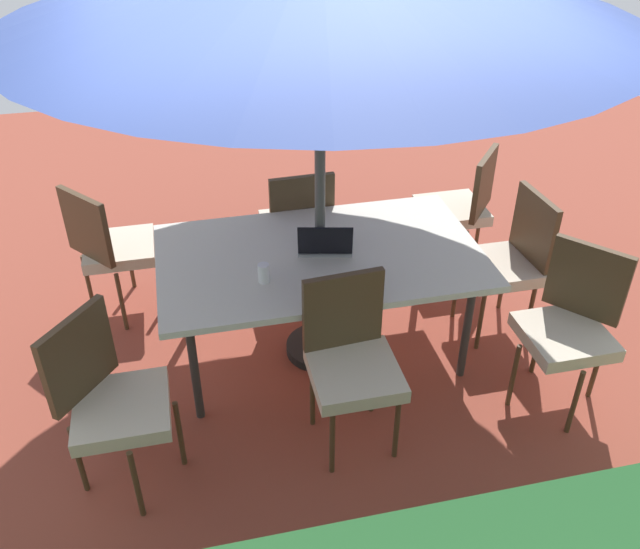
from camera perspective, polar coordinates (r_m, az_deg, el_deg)
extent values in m
cube|color=brown|center=(4.49, 0.00, -6.50)|extent=(10.00, 10.00, 0.02)
cube|color=silver|center=(4.04, 0.00, 1.53)|extent=(1.92, 1.13, 0.04)
cylinder|color=#333333|center=(4.79, 8.39, 1.46)|extent=(0.05, 0.05, 0.71)
cylinder|color=#333333|center=(4.53, -11.23, -0.99)|extent=(0.05, 0.05, 0.71)
cylinder|color=#333333|center=(4.18, 12.23, -4.53)|extent=(0.05, 0.05, 0.71)
cylinder|color=#333333|center=(3.87, -10.50, -7.87)|extent=(0.05, 0.05, 0.71)
cylinder|color=#4C4C4C|center=(3.80, 0.00, 8.04)|extent=(0.06, 0.06, 2.49)
cylinder|color=black|center=(4.46, 0.00, -6.11)|extent=(0.44, 0.44, 0.06)
cube|color=beige|center=(3.54, -16.30, -10.84)|extent=(0.46, 0.46, 0.08)
cube|color=#4C3823|center=(3.48, -19.66, -6.51)|extent=(0.30, 0.37, 0.45)
cylinder|color=#4C3823|center=(3.55, -15.16, -16.67)|extent=(0.03, 0.03, 0.45)
cylinder|color=#4C3823|center=(3.72, -11.69, -12.99)|extent=(0.03, 0.03, 0.45)
cylinder|color=#4C3823|center=(3.74, -19.60, -14.44)|extent=(0.03, 0.03, 0.45)
cylinder|color=#4C3823|center=(3.90, -16.07, -11.08)|extent=(0.03, 0.03, 0.45)
cube|color=beige|center=(4.54, 14.74, 0.61)|extent=(0.46, 0.46, 0.08)
cube|color=#4C3823|center=(4.51, 17.54, 3.82)|extent=(0.07, 0.44, 0.45)
cylinder|color=#4C3823|center=(4.73, 11.35, -1.25)|extent=(0.03, 0.03, 0.45)
cylinder|color=#4C3823|center=(4.48, 13.33, -3.79)|extent=(0.03, 0.03, 0.45)
cylinder|color=#4C3823|center=(4.89, 15.13, -0.55)|extent=(0.03, 0.03, 0.45)
cylinder|color=#4C3823|center=(4.65, 17.25, -2.96)|extent=(0.03, 0.03, 0.45)
cube|color=beige|center=(4.84, -2.04, 4.06)|extent=(0.46, 0.46, 0.08)
cube|color=#4C3823|center=(4.53, -1.50, 5.68)|extent=(0.44, 0.06, 0.45)
cylinder|color=#4C3823|center=(5.16, -0.49, 2.73)|extent=(0.03, 0.03, 0.45)
cylinder|color=#4C3823|center=(5.10, -4.42, 2.19)|extent=(0.03, 0.03, 0.45)
cylinder|color=#4C3823|center=(4.87, 0.57, 0.61)|extent=(0.03, 0.03, 0.45)
cylinder|color=#4C3823|center=(4.80, -3.58, 0.00)|extent=(0.03, 0.03, 0.45)
cube|color=beige|center=(4.78, -16.49, 2.11)|extent=(0.46, 0.46, 0.08)
cube|color=#4C3823|center=(4.55, -19.07, 3.81)|extent=(0.31, 0.36, 0.45)
cylinder|color=#4C3823|center=(4.88, -13.06, -0.31)|extent=(0.03, 0.03, 0.45)
cylinder|color=#4C3823|center=(5.13, -15.69, 1.09)|extent=(0.03, 0.03, 0.45)
cylinder|color=#4C3823|center=(4.71, -16.33, -2.25)|extent=(0.03, 0.03, 0.45)
cylinder|color=#4C3823|center=(4.97, -18.88, -0.71)|extent=(0.03, 0.03, 0.45)
cube|color=beige|center=(3.59, 2.95, -8.34)|extent=(0.46, 0.46, 0.08)
cube|color=#4C3823|center=(3.57, 1.94, -3.03)|extent=(0.44, 0.07, 0.45)
cylinder|color=#4C3823|center=(3.62, 1.03, -13.86)|extent=(0.03, 0.03, 0.45)
cylinder|color=#4C3823|center=(3.71, 6.46, -12.57)|extent=(0.03, 0.03, 0.45)
cylinder|color=#4C3823|center=(3.85, -0.64, -10.06)|extent=(0.03, 0.03, 0.45)
cylinder|color=#4C3823|center=(3.94, 4.45, -8.97)|extent=(0.03, 0.03, 0.45)
cube|color=beige|center=(5.14, 10.98, 5.33)|extent=(0.46, 0.46, 0.08)
cube|color=#4C3823|center=(4.98, 13.61, 7.43)|extent=(0.31, 0.36, 0.45)
cylinder|color=#4C3823|center=(5.46, 9.46, 4.13)|extent=(0.03, 0.03, 0.45)
cylinder|color=#4C3823|center=(5.17, 8.16, 2.37)|extent=(0.03, 0.03, 0.45)
cylinder|color=#4C3823|center=(5.39, 13.08, 3.22)|extent=(0.03, 0.03, 0.45)
cylinder|color=#4C3823|center=(5.09, 11.97, 1.38)|extent=(0.03, 0.03, 0.45)
cube|color=beige|center=(4.06, 19.84, -4.91)|extent=(0.46, 0.46, 0.08)
cube|color=#4C3823|center=(4.08, 21.56, -0.47)|extent=(0.31, 0.36, 0.45)
cylinder|color=#4C3823|center=(4.12, 15.94, -8.18)|extent=(0.03, 0.03, 0.45)
cylinder|color=#4C3823|center=(4.06, 20.61, -10.04)|extent=(0.03, 0.03, 0.45)
cylinder|color=#4C3823|center=(4.39, 17.82, -5.56)|extent=(0.03, 0.03, 0.45)
cylinder|color=#4C3823|center=(4.34, 22.20, -7.25)|extent=(0.03, 0.03, 0.45)
cube|color=gray|center=(4.09, 0.43, 2.36)|extent=(0.36, 0.29, 0.02)
cube|color=black|center=(3.94, 0.44, 2.85)|extent=(0.32, 0.12, 0.20)
cylinder|color=white|center=(3.77, -4.75, 0.11)|extent=(0.06, 0.06, 0.11)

